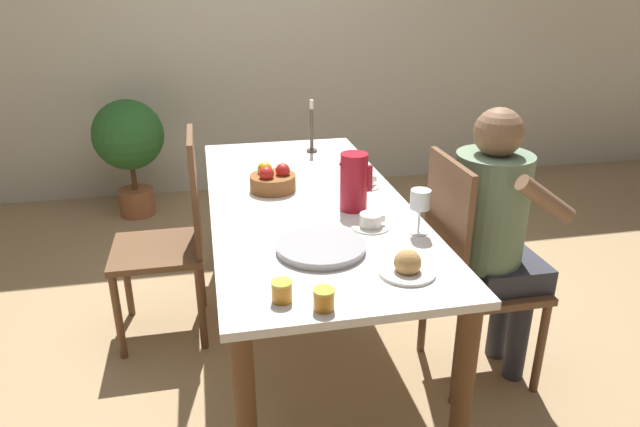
# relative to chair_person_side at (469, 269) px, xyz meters

# --- Properties ---
(ground_plane) EXTENTS (20.00, 20.00, 0.00)m
(ground_plane) POSITION_rel_chair_person_side_xyz_m (-0.61, 0.41, -0.52)
(ground_plane) COLOR tan
(wall_back) EXTENTS (10.00, 0.06, 2.60)m
(wall_back) POSITION_rel_chair_person_side_xyz_m (-0.61, 2.65, 0.78)
(wall_back) COLOR beige
(wall_back) RESTS_ON ground_plane
(dining_table) EXTENTS (0.85, 1.95, 0.72)m
(dining_table) POSITION_rel_chair_person_side_xyz_m (-0.61, 0.41, 0.11)
(dining_table) COLOR silver
(dining_table) RESTS_ON ground_plane
(chair_person_side) EXTENTS (0.42, 0.42, 1.00)m
(chair_person_side) POSITION_rel_chair_person_side_xyz_m (0.00, 0.00, 0.00)
(chair_person_side) COLOR brown
(chair_person_side) RESTS_ON ground_plane
(chair_opposite) EXTENTS (0.42, 0.42, 1.00)m
(chair_opposite) POSITION_rel_chair_person_side_xyz_m (-1.21, 0.60, 0.00)
(chair_opposite) COLOR brown
(chair_opposite) RESTS_ON ground_plane
(person_seated) EXTENTS (0.39, 0.41, 1.19)m
(person_seated) POSITION_rel_chair_person_side_xyz_m (0.10, -0.00, 0.19)
(person_seated) COLOR #33333D
(person_seated) RESTS_ON ground_plane
(red_pitcher) EXTENTS (0.14, 0.12, 0.25)m
(red_pitcher) POSITION_rel_chair_person_side_xyz_m (-0.43, 0.26, 0.33)
(red_pitcher) COLOR #A31423
(red_pitcher) RESTS_ON dining_table
(wine_glass_water) EXTENTS (0.08, 0.08, 0.18)m
(wine_glass_water) POSITION_rel_chair_person_side_xyz_m (-0.25, -0.03, 0.33)
(wine_glass_water) COLOR white
(wine_glass_water) RESTS_ON dining_table
(teacup_near_person) EXTENTS (0.15, 0.15, 0.06)m
(teacup_near_person) POSITION_rel_chair_person_side_xyz_m (-0.41, 0.06, 0.23)
(teacup_near_person) COLOR silver
(teacup_near_person) RESTS_ON dining_table
(teacup_across) EXTENTS (0.15, 0.15, 0.06)m
(teacup_across) POSITION_rel_chair_person_side_xyz_m (-0.31, 0.52, 0.23)
(teacup_across) COLOR silver
(teacup_across) RESTS_ON dining_table
(serving_tray) EXTENTS (0.33, 0.33, 0.03)m
(serving_tray) POSITION_rel_chair_person_side_xyz_m (-0.65, -0.11, 0.22)
(serving_tray) COLOR #9E9EA3
(serving_tray) RESTS_ON dining_table
(bread_plate) EXTENTS (0.19, 0.19, 0.09)m
(bread_plate) POSITION_rel_chair_person_side_xyz_m (-0.40, -0.33, 0.23)
(bread_plate) COLOR silver
(bread_plate) RESTS_ON dining_table
(jam_jar_amber) EXTENTS (0.07, 0.07, 0.07)m
(jam_jar_amber) POSITION_rel_chair_person_side_xyz_m (-0.84, -0.42, 0.24)
(jam_jar_amber) COLOR #C67A1E
(jam_jar_amber) RESTS_ON dining_table
(jam_jar_red) EXTENTS (0.07, 0.07, 0.07)m
(jam_jar_red) POSITION_rel_chair_person_side_xyz_m (-0.72, -0.49, 0.24)
(jam_jar_red) COLOR #C67A1E
(jam_jar_red) RESTS_ON dining_table
(fruit_bowl) EXTENTS (0.21, 0.21, 0.13)m
(fruit_bowl) POSITION_rel_chair_person_side_xyz_m (-0.74, 0.56, 0.25)
(fruit_bowl) COLOR brown
(fruit_bowl) RESTS_ON dining_table
(candlestick_tall) EXTENTS (0.06, 0.06, 0.29)m
(candlestick_tall) POSITION_rel_chair_person_side_xyz_m (-0.44, 1.14, 0.31)
(candlestick_tall) COLOR #4C4238
(candlestick_tall) RESTS_ON dining_table
(potted_plant) EXTENTS (0.50, 0.50, 0.85)m
(potted_plant) POSITION_rel_chair_person_side_xyz_m (-1.56, 2.19, 0.04)
(potted_plant) COLOR #A8603D
(potted_plant) RESTS_ON ground_plane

